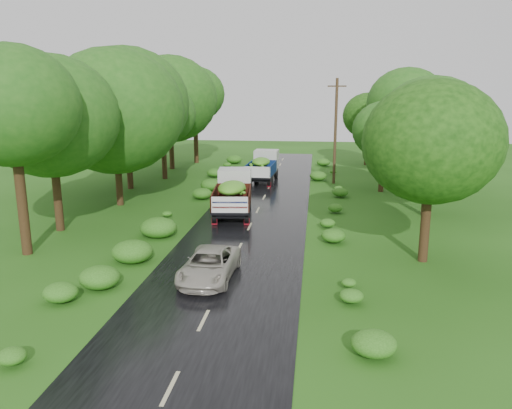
% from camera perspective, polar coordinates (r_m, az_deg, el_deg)
% --- Properties ---
extents(ground, '(120.00, 120.00, 0.00)m').
position_cam_1_polar(ground, '(17.65, -6.01, -13.07)').
color(ground, '#1E4A0F').
rests_on(ground, ground).
extents(road, '(6.50, 80.00, 0.02)m').
position_cam_1_polar(road, '(22.15, -3.13, -7.40)').
color(road, black).
rests_on(road, ground).
extents(road_lines, '(0.12, 69.60, 0.00)m').
position_cam_1_polar(road_lines, '(23.07, -2.70, -6.51)').
color(road_lines, '#BFB78C').
rests_on(road_lines, road).
extents(truck_near, '(2.80, 6.36, 2.59)m').
position_cam_1_polar(truck_near, '(31.36, -2.61, 1.52)').
color(truck_near, black).
rests_on(truck_near, ground).
extents(truck_far, '(2.36, 5.98, 2.48)m').
position_cam_1_polar(truck_far, '(42.54, 0.85, 4.53)').
color(truck_far, black).
rests_on(truck_far, ground).
extents(car, '(2.16, 4.42, 1.21)m').
position_cam_1_polar(car, '(20.93, -5.35, -6.89)').
color(car, '#AEA79A').
rests_on(car, road).
extents(utility_pole, '(1.50, 0.31, 8.58)m').
position_cam_1_polar(utility_pole, '(41.69, 9.07, 8.37)').
color(utility_pole, '#382616').
rests_on(utility_pole, ground).
extents(trees_left, '(5.86, 34.01, 8.77)m').
position_cam_1_polar(trees_left, '(39.50, -13.74, 10.90)').
color(trees_left, black).
rests_on(trees_left, ground).
extents(trees_right, '(6.10, 33.26, 8.16)m').
position_cam_1_polar(trees_right, '(37.81, 16.38, 9.16)').
color(trees_right, black).
rests_on(trees_right, ground).
extents(shrubs, '(11.90, 44.00, 0.70)m').
position_cam_1_polar(shrubs, '(30.56, -0.23, -0.92)').
color(shrubs, '#265D16').
rests_on(shrubs, ground).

